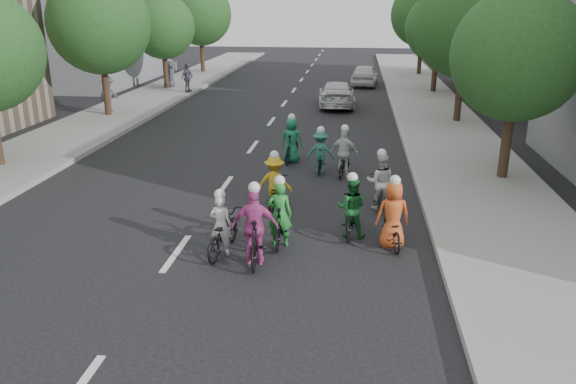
% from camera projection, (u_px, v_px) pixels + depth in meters
% --- Properties ---
extents(ground, '(120.00, 120.00, 0.00)m').
position_uv_depth(ground, '(176.00, 253.00, 12.99)').
color(ground, black).
rests_on(ground, ground).
extents(sidewalk_left, '(4.00, 80.00, 0.15)m').
position_uv_depth(sidewalk_left, '(63.00, 139.00, 23.26)').
color(sidewalk_left, gray).
rests_on(sidewalk_left, ground).
extents(curb_left, '(0.18, 80.00, 0.18)m').
position_uv_depth(curb_left, '(108.00, 140.00, 23.04)').
color(curb_left, '#999993').
rests_on(curb_left, ground).
extents(sidewalk_right, '(4.00, 80.00, 0.15)m').
position_uv_depth(sidewalk_right, '(459.00, 151.00, 21.46)').
color(sidewalk_right, gray).
rests_on(sidewalk_right, ground).
extents(curb_right, '(0.18, 80.00, 0.18)m').
position_uv_depth(curb_right, '(407.00, 149.00, 21.67)').
color(curb_right, '#999993').
rests_on(curb_right, ground).
extents(bldg_sw, '(10.00, 14.00, 8.00)m').
position_uv_depth(bldg_sw, '(75.00, 23.00, 39.80)').
color(bldg_sw, slate).
rests_on(bldg_sw, ground).
extents(bldg_se, '(10.00, 14.00, 8.00)m').
position_uv_depth(bldg_se, '(567.00, 28.00, 32.43)').
color(bldg_se, gray).
rests_on(bldg_se, ground).
extents(tree_l_3, '(4.80, 4.80, 6.93)m').
position_uv_depth(tree_l_3, '(99.00, 23.00, 26.54)').
color(tree_l_3, black).
rests_on(tree_l_3, ground).
extents(tree_l_4, '(4.00, 4.00, 5.97)m').
position_uv_depth(tree_l_4, '(163.00, 27.00, 35.17)').
color(tree_l_4, black).
rests_on(tree_l_4, ground).
extents(tree_l_5, '(4.80, 4.80, 6.93)m').
position_uv_depth(tree_l_5, '(200.00, 14.00, 43.44)').
color(tree_l_5, black).
rests_on(tree_l_5, ground).
extents(tree_r_0, '(4.00, 4.00, 5.97)m').
position_uv_depth(tree_r_0, '(517.00, 56.00, 16.91)').
color(tree_r_0, black).
rests_on(tree_r_0, ground).
extents(tree_r_1, '(4.80, 4.80, 6.93)m').
position_uv_depth(tree_r_1, '(466.00, 24.00, 25.19)').
color(tree_r_1, black).
rests_on(tree_r_1, ground).
extents(tree_r_2, '(4.00, 4.00, 5.97)m').
position_uv_depth(tree_r_2, '(438.00, 28.00, 33.82)').
color(tree_r_2, black).
rests_on(tree_r_2, ground).
extents(tree_r_3, '(4.80, 4.80, 6.93)m').
position_uv_depth(tree_r_3, '(423.00, 15.00, 42.09)').
color(tree_r_3, black).
rests_on(tree_r_3, ground).
extents(cyclist_0, '(0.87, 1.92, 1.58)m').
position_uv_depth(cyclist_0, '(222.00, 231.00, 12.87)').
color(cyclist_0, black).
rests_on(cyclist_0, ground).
extents(cyclist_1, '(0.78, 1.73, 1.66)m').
position_uv_depth(cyclist_1, '(351.00, 212.00, 13.79)').
color(cyclist_1, black).
rests_on(cyclist_1, ground).
extents(cyclist_2, '(1.02, 1.63, 1.67)m').
position_uv_depth(cyclist_2, '(275.00, 187.00, 15.67)').
color(cyclist_2, black).
rests_on(cyclist_2, ground).
extents(cyclist_3, '(1.06, 1.86, 1.91)m').
position_uv_depth(cyclist_3, '(256.00, 233.00, 12.33)').
color(cyclist_3, black).
rests_on(cyclist_3, ground).
extents(cyclist_4, '(0.87, 1.66, 1.78)m').
position_uv_depth(cyclist_4, '(392.00, 221.00, 13.20)').
color(cyclist_4, black).
rests_on(cyclist_4, ground).
extents(cyclist_5, '(0.59, 1.67, 1.74)m').
position_uv_depth(cyclist_5, '(280.00, 220.00, 13.30)').
color(cyclist_5, black).
rests_on(cyclist_5, ground).
extents(cyclist_6, '(0.77, 1.64, 1.73)m').
position_uv_depth(cyclist_6, '(380.00, 187.00, 15.64)').
color(cyclist_6, black).
rests_on(cyclist_6, ground).
extents(cyclist_7, '(0.96, 1.49, 1.62)m').
position_uv_depth(cyclist_7, '(320.00, 155.00, 18.85)').
color(cyclist_7, black).
rests_on(cyclist_7, ground).
extents(cyclist_8, '(0.99, 1.62, 1.75)m').
position_uv_depth(cyclist_8, '(344.00, 158.00, 18.53)').
color(cyclist_8, black).
rests_on(cyclist_8, ground).
extents(cyclist_9, '(0.86, 1.79, 1.78)m').
position_uv_depth(cyclist_9, '(292.00, 144.00, 20.14)').
color(cyclist_9, black).
rests_on(cyclist_9, ground).
extents(follow_car_lead, '(2.15, 4.80, 1.37)m').
position_uv_depth(follow_car_lead, '(337.00, 94.00, 30.70)').
color(follow_car_lead, silver).
rests_on(follow_car_lead, ground).
extents(follow_car_trail, '(1.99, 4.29, 1.42)m').
position_uv_depth(follow_car_trail, '(365.00, 75.00, 38.29)').
color(follow_car_trail, silver).
rests_on(follow_car_trail, ground).
extents(spectator_0, '(1.04, 1.31, 1.77)m').
position_uv_depth(spectator_0, '(109.00, 94.00, 28.35)').
color(spectator_0, '#4E4F5B').
rests_on(spectator_0, sidewalk_left).
extents(spectator_1, '(0.75, 1.11, 1.75)m').
position_uv_depth(spectator_1, '(187.00, 78.00, 34.47)').
color(spectator_1, '#4D4B58').
rests_on(spectator_1, sidewalk_left).
extents(spectator_2, '(0.75, 0.93, 1.65)m').
position_uv_depth(spectator_2, '(171.00, 74.00, 36.67)').
color(spectator_2, '#44444F').
rests_on(spectator_2, sidewalk_left).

